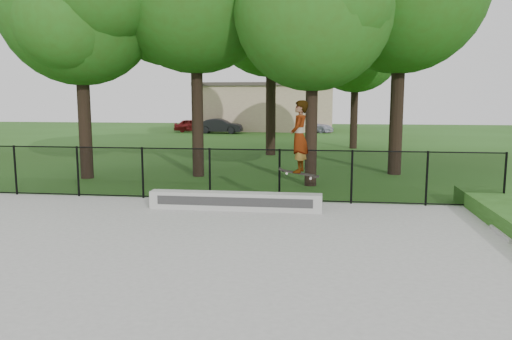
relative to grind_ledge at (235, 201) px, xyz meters
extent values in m
plane|color=#254C15|center=(-0.94, -4.70, -0.29)|extent=(100.00, 100.00, 0.00)
cube|color=gray|center=(-0.94, -4.70, -0.26)|extent=(14.00, 12.00, 0.06)
cube|color=#A5A5A0|center=(0.00, 0.00, 0.00)|extent=(4.52, 0.40, 0.46)
imported|color=maroon|center=(-9.04, 30.06, 0.27)|extent=(3.50, 2.09, 1.12)
imported|color=black|center=(-6.30, 28.65, 0.32)|extent=(3.40, 1.37, 1.23)
imported|color=#ABABC2|center=(1.19, 30.96, 0.30)|extent=(4.09, 2.84, 1.18)
cube|color=black|center=(1.66, -0.10, 0.79)|extent=(0.83, 0.23, 0.16)
imported|color=#BCC3F7|center=(1.66, -0.10, 1.71)|extent=(0.51, 0.70, 1.81)
cylinder|color=black|center=(-6.94, 1.20, 0.52)|extent=(0.06, 0.06, 1.50)
cylinder|color=black|center=(-4.94, 1.20, 0.52)|extent=(0.06, 0.06, 1.50)
cylinder|color=black|center=(-2.94, 1.20, 0.52)|extent=(0.06, 0.06, 1.50)
cylinder|color=black|center=(-0.94, 1.20, 0.52)|extent=(0.06, 0.06, 1.50)
cylinder|color=black|center=(1.06, 1.20, 0.52)|extent=(0.06, 0.06, 1.50)
cylinder|color=black|center=(3.06, 1.20, 0.52)|extent=(0.06, 0.06, 1.50)
cylinder|color=black|center=(5.06, 1.20, 0.52)|extent=(0.06, 0.06, 1.50)
cylinder|color=black|center=(7.06, 1.20, 0.52)|extent=(0.06, 0.06, 1.50)
cylinder|color=black|center=(-0.94, 1.20, 1.24)|extent=(16.00, 0.04, 0.04)
cylinder|color=black|center=(-0.94, 1.20, -0.18)|extent=(16.00, 0.04, 0.04)
cube|color=black|center=(-0.94, 1.20, 0.52)|extent=(16.00, 0.01, 1.50)
cube|color=gray|center=(6.18, -1.70, -0.22)|extent=(0.37, 1.20, 0.15)
cylinder|color=black|center=(-2.44, 5.80, 2.34)|extent=(0.44, 0.44, 5.27)
cylinder|color=black|center=(4.06, 17.30, 1.94)|extent=(0.44, 0.44, 4.47)
sphere|color=#2A5215|center=(4.06, 17.30, 5.66)|extent=(5.37, 5.37, 5.37)
cylinder|color=black|center=(-0.44, 13.30, 2.45)|extent=(0.44, 0.44, 5.49)
sphere|color=#2A5215|center=(-0.44, 13.30, 7.01)|extent=(6.59, 6.59, 6.59)
cylinder|color=black|center=(5.06, 7.30, 2.36)|extent=(0.44, 0.44, 5.30)
cylinder|color=black|center=(-6.44, 4.80, 2.04)|extent=(0.44, 0.44, 4.66)
sphere|color=#2A5215|center=(-6.44, 4.80, 5.91)|extent=(5.59, 5.59, 5.59)
cylinder|color=black|center=(1.86, 4.30, 1.88)|extent=(0.44, 0.44, 4.35)
sphere|color=#2A5215|center=(1.86, 4.30, 5.49)|extent=(5.22, 5.22, 5.22)
cube|color=tan|center=(-2.94, 33.30, 1.71)|extent=(12.00, 6.00, 4.00)
cube|color=#3F3833|center=(-2.94, 33.30, 3.86)|extent=(12.40, 6.40, 0.30)
camera|label=1|loc=(2.23, -12.60, 2.68)|focal=35.00mm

